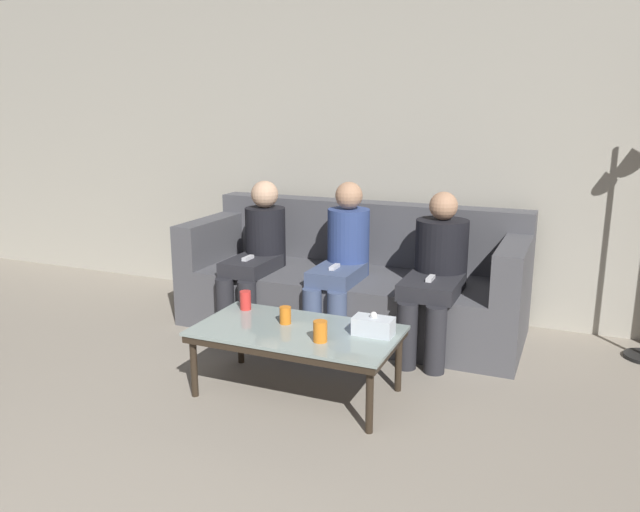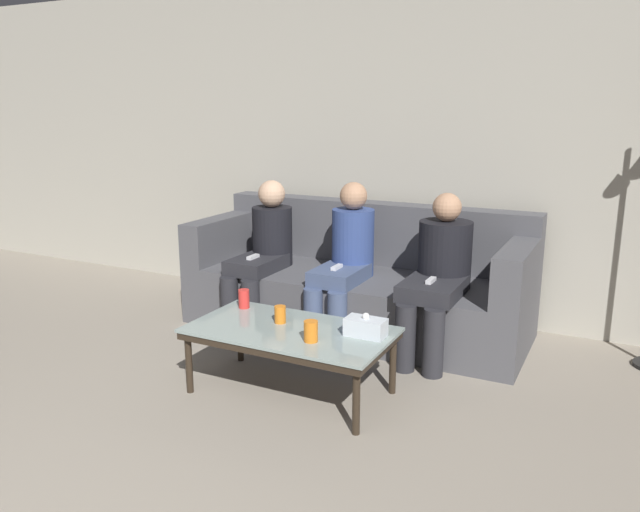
# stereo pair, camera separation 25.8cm
# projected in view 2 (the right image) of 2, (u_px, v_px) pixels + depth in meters

# --- Properties ---
(wall_back) EXTENTS (12.00, 0.06, 2.60)m
(wall_back) POSITION_uv_depth(u_px,v_px,m) (388.00, 147.00, 4.85)
(wall_back) COLOR #B7B2A3
(wall_back) RESTS_ON ground_plane
(couch) EXTENTS (2.47, 0.93, 0.90)m
(couch) POSITION_uv_depth(u_px,v_px,m) (359.00, 285.00, 4.62)
(couch) COLOR #515156
(couch) RESTS_ON ground_plane
(coffee_table) EXTENTS (1.15, 0.62, 0.39)m
(coffee_table) POSITION_uv_depth(u_px,v_px,m) (290.00, 335.00, 3.52)
(coffee_table) COLOR #8C9E99
(coffee_table) RESTS_ON ground_plane
(cup_near_left) EXTENTS (0.08, 0.08, 0.11)m
(cup_near_left) POSITION_uv_depth(u_px,v_px,m) (311.00, 331.00, 3.31)
(cup_near_left) COLOR orange
(cup_near_left) RESTS_ON coffee_table
(cup_near_right) EXTENTS (0.07, 0.07, 0.12)m
(cup_near_right) POSITION_uv_depth(u_px,v_px,m) (244.00, 299.00, 3.86)
(cup_near_right) COLOR red
(cup_near_right) RESTS_ON coffee_table
(cup_far_center) EXTENTS (0.07, 0.07, 0.10)m
(cup_far_center) POSITION_uv_depth(u_px,v_px,m) (281.00, 315.00, 3.60)
(cup_far_center) COLOR orange
(cup_far_center) RESTS_ON coffee_table
(tissue_box) EXTENTS (0.22, 0.12, 0.13)m
(tissue_box) POSITION_uv_depth(u_px,v_px,m) (366.00, 327.00, 3.39)
(tissue_box) COLOR silver
(tissue_box) RESTS_ON coffee_table
(seated_person_left_end) EXTENTS (0.31, 0.67, 1.07)m
(seated_person_left_end) POSITION_uv_depth(u_px,v_px,m) (264.00, 249.00, 4.64)
(seated_person_left_end) COLOR #28282D
(seated_person_left_end) RESTS_ON ground_plane
(seated_person_mid_left) EXTENTS (0.31, 0.66, 1.10)m
(seated_person_mid_left) POSITION_uv_depth(u_px,v_px,m) (346.00, 258.00, 4.35)
(seated_person_mid_left) COLOR #47567A
(seated_person_mid_left) RESTS_ON ground_plane
(seated_person_mid_right) EXTENTS (0.35, 0.73, 1.06)m
(seated_person_mid_right) POSITION_uv_depth(u_px,v_px,m) (439.00, 270.00, 4.06)
(seated_person_mid_right) COLOR #28282D
(seated_person_mid_right) RESTS_ON ground_plane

